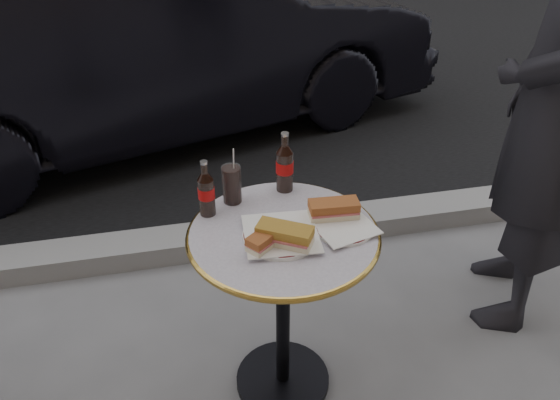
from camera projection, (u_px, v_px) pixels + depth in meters
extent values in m
plane|color=slate|center=(283.00, 381.00, 2.14)|extent=(80.00, 80.00, 0.00)
cube|color=black|center=(188.00, 28.00, 6.22)|extent=(40.00, 8.00, 0.00)
cube|color=gray|center=(246.00, 236.00, 2.85)|extent=(40.00, 0.20, 0.12)
cylinder|color=white|center=(281.00, 236.00, 1.71)|extent=(0.29, 0.29, 0.01)
cylinder|color=white|center=(343.00, 227.00, 1.74)|extent=(0.21, 0.21, 0.01)
cube|color=brown|center=(266.00, 239.00, 1.64)|extent=(0.14, 0.13, 0.05)
cube|color=#A27529|center=(285.00, 236.00, 1.65)|extent=(0.19, 0.15, 0.06)
cube|color=#995127|center=(334.00, 210.00, 1.77)|extent=(0.17, 0.09, 0.06)
cylinder|color=black|center=(232.00, 184.00, 1.85)|extent=(0.07, 0.07, 0.14)
imported|color=black|center=(151.00, 41.00, 3.67)|extent=(2.47, 4.20, 1.31)
imported|color=black|center=(557.00, 105.00, 2.00)|extent=(0.71, 0.83, 1.93)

